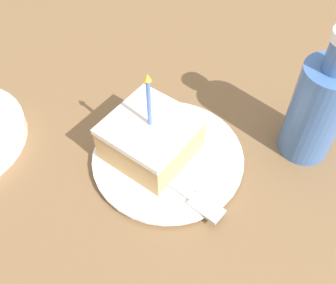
# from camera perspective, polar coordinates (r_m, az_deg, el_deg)

# --- Properties ---
(ground_plane) EXTENTS (2.40, 2.40, 0.04)m
(ground_plane) POSITION_cam_1_polar(r_m,az_deg,el_deg) (0.59, -1.46, -2.44)
(ground_plane) COLOR brown
(ground_plane) RESTS_ON ground
(plate) EXTENTS (0.21, 0.21, 0.01)m
(plate) POSITION_cam_1_polar(r_m,az_deg,el_deg) (0.55, -0.00, -2.27)
(plate) COLOR white
(plate) RESTS_ON ground_plane
(cake_slice) EXTENTS (0.11, 0.11, 0.14)m
(cake_slice) POSITION_cam_1_polar(r_m,az_deg,el_deg) (0.53, -2.29, 0.50)
(cake_slice) COLOR tan
(cake_slice) RESTS_ON plate
(fork) EXTENTS (0.19, 0.03, 0.01)m
(fork) POSITION_cam_1_polar(r_m,az_deg,el_deg) (0.52, 0.44, -5.84)
(fork) COLOR #B2B2B7
(fork) RESTS_ON plate
(bottle) EXTENTS (0.07, 0.07, 0.20)m
(bottle) POSITION_cam_1_polar(r_m,az_deg,el_deg) (0.55, 20.93, 4.60)
(bottle) COLOR #3F66A5
(bottle) RESTS_ON ground_plane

